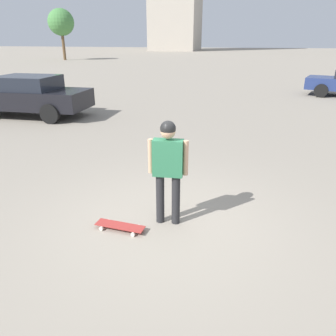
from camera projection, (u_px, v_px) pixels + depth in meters
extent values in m
plane|color=gray|center=(168.00, 222.00, 5.46)|extent=(220.00, 220.00, 0.00)
cylinder|color=#262628|center=(160.00, 199.00, 5.32)|extent=(0.13, 0.13, 0.84)
cylinder|color=#262628|center=(176.00, 200.00, 5.28)|extent=(0.13, 0.13, 0.84)
cube|color=#2D724C|center=(168.00, 158.00, 5.04)|extent=(0.48, 0.24, 0.58)
cylinder|color=tan|center=(151.00, 156.00, 5.07)|extent=(0.08, 0.08, 0.55)
cylinder|color=tan|center=(186.00, 158.00, 4.99)|extent=(0.08, 0.08, 0.55)
sphere|color=tan|center=(168.00, 131.00, 4.88)|extent=(0.23, 0.23, 0.23)
sphere|color=black|center=(168.00, 129.00, 4.87)|extent=(0.24, 0.24, 0.24)
cube|color=#A5332D|center=(120.00, 226.00, 5.21)|extent=(0.82, 0.27, 0.01)
cylinder|color=silver|center=(101.00, 229.00, 5.20)|extent=(0.07, 0.04, 0.07)
cylinder|color=silver|center=(108.00, 221.00, 5.41)|extent=(0.07, 0.04, 0.07)
cylinder|color=silver|center=(133.00, 235.00, 5.04)|extent=(0.07, 0.04, 0.07)
cylinder|color=silver|center=(139.00, 227.00, 5.25)|extent=(0.07, 0.04, 0.07)
cube|color=black|center=(27.00, 98.00, 12.61)|extent=(4.80, 2.04, 0.68)
cube|color=#1E232D|center=(27.00, 83.00, 12.37)|extent=(2.19, 1.77, 0.51)
cylinder|color=black|center=(11.00, 101.00, 13.88)|extent=(0.71, 0.22, 0.71)
cylinder|color=black|center=(50.00, 114.00, 11.60)|extent=(0.71, 0.22, 0.71)
cylinder|color=black|center=(75.00, 104.00, 13.32)|extent=(0.71, 0.22, 0.71)
cylinder|color=black|center=(321.00, 91.00, 16.83)|extent=(0.71, 0.38, 0.68)
cylinder|color=black|center=(325.00, 87.00, 18.25)|extent=(0.71, 0.38, 0.68)
cylinder|color=brown|center=(64.00, 46.00, 45.34)|extent=(0.39, 0.39, 3.66)
sphere|color=#478442|center=(61.00, 22.00, 44.22)|extent=(3.48, 3.48, 3.48)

